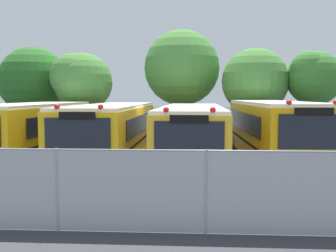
{
  "coord_description": "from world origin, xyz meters",
  "views": [
    {
      "loc": [
        1.75,
        -16.75,
        2.92
      ],
      "look_at": [
        0.75,
        0.0,
        1.6
      ],
      "focal_mm": 41.93,
      "sensor_mm": 36.0,
      "label": 1
    }
  ],
  "objects_px": {
    "school_bus_2": "(192,131)",
    "school_bus_3": "(274,130)",
    "school_bus_1": "(113,130)",
    "tree_2": "(184,68)",
    "tree_3": "(257,82)",
    "tree_4": "(313,76)",
    "school_bus_0": "(32,129)",
    "tree_0": "(31,82)",
    "tree_1": "(80,81)"
  },
  "relations": [
    {
      "from": "tree_2",
      "to": "school_bus_0",
      "type": "bearing_deg",
      "value": -124.67
    },
    {
      "from": "school_bus_0",
      "to": "tree_4",
      "type": "bearing_deg",
      "value": -153.54
    },
    {
      "from": "school_bus_0",
      "to": "school_bus_2",
      "type": "distance_m",
      "value": 7.06
    },
    {
      "from": "tree_0",
      "to": "school_bus_1",
      "type": "bearing_deg",
      "value": -49.88
    },
    {
      "from": "school_bus_3",
      "to": "tree_0",
      "type": "distance_m",
      "value": 16.65
    },
    {
      "from": "school_bus_1",
      "to": "school_bus_2",
      "type": "xyz_separation_m",
      "value": [
        3.48,
        -0.08,
        -0.03
      ]
    },
    {
      "from": "tree_0",
      "to": "tree_1",
      "type": "distance_m",
      "value": 4.2
    },
    {
      "from": "tree_2",
      "to": "tree_0",
      "type": "bearing_deg",
      "value": -175.32
    },
    {
      "from": "school_bus_0",
      "to": "tree_4",
      "type": "height_order",
      "value": "tree_4"
    },
    {
      "from": "school_bus_3",
      "to": "tree_3",
      "type": "distance_m",
      "value": 7.8
    },
    {
      "from": "tree_0",
      "to": "school_bus_2",
      "type": "bearing_deg",
      "value": -38.85
    },
    {
      "from": "school_bus_1",
      "to": "tree_2",
      "type": "xyz_separation_m",
      "value": [
        2.9,
        9.3,
        3.31
      ]
    },
    {
      "from": "school_bus_0",
      "to": "tree_0",
      "type": "bearing_deg",
      "value": -66.21
    },
    {
      "from": "school_bus_0",
      "to": "school_bus_3",
      "type": "xyz_separation_m",
      "value": [
        10.53,
        -0.02,
        0.05
      ]
    },
    {
      "from": "school_bus_2",
      "to": "tree_4",
      "type": "relative_size",
      "value": 2.06
    },
    {
      "from": "school_bus_2",
      "to": "tree_4",
      "type": "height_order",
      "value": "tree_4"
    },
    {
      "from": "school_bus_1",
      "to": "tree_2",
      "type": "relative_size",
      "value": 1.47
    },
    {
      "from": "tree_2",
      "to": "school_bus_2",
      "type": "bearing_deg",
      "value": -86.49
    },
    {
      "from": "school_bus_3",
      "to": "tree_4",
      "type": "bearing_deg",
      "value": -119.42
    },
    {
      "from": "school_bus_0",
      "to": "tree_2",
      "type": "height_order",
      "value": "tree_2"
    },
    {
      "from": "school_bus_2",
      "to": "school_bus_3",
      "type": "xyz_separation_m",
      "value": [
        3.47,
        -0.02,
        0.1
      ]
    },
    {
      "from": "tree_3",
      "to": "tree_0",
      "type": "bearing_deg",
      "value": 175.58
    },
    {
      "from": "school_bus_1",
      "to": "tree_1",
      "type": "xyz_separation_m",
      "value": [
        -3.34,
        6.69,
        2.42
      ]
    },
    {
      "from": "tree_0",
      "to": "tree_4",
      "type": "bearing_deg",
      "value": -6.12
    },
    {
      "from": "tree_0",
      "to": "tree_4",
      "type": "relative_size",
      "value": 1.1
    },
    {
      "from": "school_bus_2",
      "to": "school_bus_3",
      "type": "height_order",
      "value": "school_bus_3"
    },
    {
      "from": "school_bus_2",
      "to": "tree_1",
      "type": "bearing_deg",
      "value": -43.61
    },
    {
      "from": "school_bus_1",
      "to": "tree_0",
      "type": "distance_m",
      "value": 11.33
    },
    {
      "from": "school_bus_2",
      "to": "tree_2",
      "type": "relative_size",
      "value": 1.57
    },
    {
      "from": "school_bus_3",
      "to": "tree_2",
      "type": "relative_size",
      "value": 1.42
    },
    {
      "from": "tree_2",
      "to": "tree_4",
      "type": "distance_m",
      "value": 8.13
    },
    {
      "from": "school_bus_1",
      "to": "tree_0",
      "type": "relative_size",
      "value": 1.75
    },
    {
      "from": "school_bus_1",
      "to": "school_bus_2",
      "type": "height_order",
      "value": "school_bus_1"
    },
    {
      "from": "tree_1",
      "to": "tree_3",
      "type": "distance_m",
      "value": 10.77
    },
    {
      "from": "tree_0",
      "to": "tree_2",
      "type": "bearing_deg",
      "value": 4.68
    },
    {
      "from": "school_bus_2",
      "to": "school_bus_3",
      "type": "bearing_deg",
      "value": -179.26
    },
    {
      "from": "school_bus_2",
      "to": "tree_2",
      "type": "distance_m",
      "value": 9.97
    },
    {
      "from": "school_bus_2",
      "to": "school_bus_3",
      "type": "relative_size",
      "value": 1.11
    },
    {
      "from": "school_bus_2",
      "to": "school_bus_1",
      "type": "bearing_deg",
      "value": -0.12
    },
    {
      "from": "tree_1",
      "to": "tree_3",
      "type": "relative_size",
      "value": 0.95
    },
    {
      "from": "school_bus_3",
      "to": "tree_3",
      "type": "height_order",
      "value": "tree_3"
    },
    {
      "from": "school_bus_3",
      "to": "tree_3",
      "type": "xyz_separation_m",
      "value": [
        0.46,
        7.45,
        2.25
      ]
    },
    {
      "from": "school_bus_1",
      "to": "tree_4",
      "type": "relative_size",
      "value": 1.93
    },
    {
      "from": "tree_1",
      "to": "tree_2",
      "type": "relative_size",
      "value": 0.76
    },
    {
      "from": "tree_1",
      "to": "tree_2",
      "type": "xyz_separation_m",
      "value": [
        6.25,
        2.61,
        0.89
      ]
    },
    {
      "from": "school_bus_2",
      "to": "tree_2",
      "type": "height_order",
      "value": "tree_2"
    },
    {
      "from": "school_bus_0",
      "to": "tree_1",
      "type": "distance_m",
      "value": 7.18
    },
    {
      "from": "tree_1",
      "to": "tree_3",
      "type": "bearing_deg",
      "value": 3.53
    },
    {
      "from": "school_bus_2",
      "to": "tree_2",
      "type": "bearing_deg",
      "value": -85.34
    },
    {
      "from": "tree_4",
      "to": "school_bus_1",
      "type": "bearing_deg",
      "value": -147.99
    }
  ]
}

